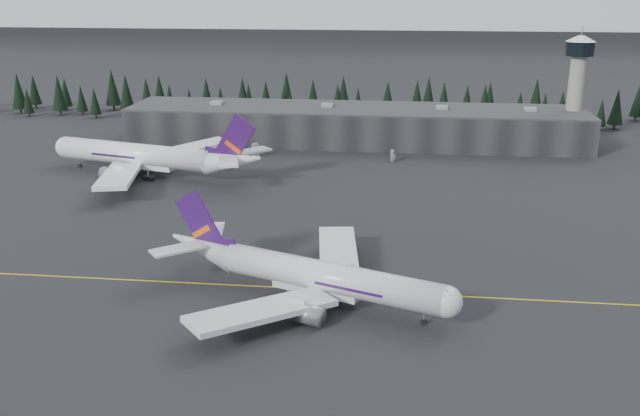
# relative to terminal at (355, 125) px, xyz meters

# --- Properties ---
(ground) EXTENTS (1400.00, 1400.00, 0.00)m
(ground) POSITION_rel_terminal_xyz_m (0.00, -125.00, -6.30)
(ground) COLOR black
(ground) RESTS_ON ground
(taxiline) EXTENTS (400.00, 0.40, 0.02)m
(taxiline) POSITION_rel_terminal_xyz_m (0.00, -127.00, -6.29)
(taxiline) COLOR gold
(taxiline) RESTS_ON ground
(terminal) EXTENTS (160.00, 30.00, 12.60)m
(terminal) POSITION_rel_terminal_xyz_m (0.00, 0.00, 0.00)
(terminal) COLOR black
(terminal) RESTS_ON ground
(control_tower) EXTENTS (10.00, 10.00, 37.70)m
(control_tower) POSITION_rel_terminal_xyz_m (75.00, 3.00, 17.11)
(control_tower) COLOR gray
(control_tower) RESTS_ON ground
(treeline) EXTENTS (360.00, 20.00, 15.00)m
(treeline) POSITION_rel_terminal_xyz_m (0.00, 37.00, 1.20)
(treeline) COLOR black
(treeline) RESTS_ON ground
(mountain_ridge) EXTENTS (4400.00, 900.00, 420.00)m
(mountain_ridge) POSITION_rel_terminal_xyz_m (0.00, 875.00, -6.30)
(mountain_ridge) COLOR white
(mountain_ridge) RESTS_ON ground
(jet_main) EXTENTS (57.57, 51.48, 17.52)m
(jet_main) POSITION_rel_terminal_xyz_m (0.40, -131.06, -1.36)
(jet_main) COLOR silver
(jet_main) RESTS_ON ground
(jet_parked) EXTENTS (69.25, 63.09, 20.76)m
(jet_parked) POSITION_rel_terminal_xyz_m (-55.99, -52.30, -0.45)
(jet_parked) COLOR white
(jet_parked) RESTS_ON ground
(gse_vehicle_a) EXTENTS (3.76, 5.29, 1.34)m
(gse_vehicle_a) POSITION_rel_terminal_xyz_m (-30.80, -25.87, -5.63)
(gse_vehicle_a) COLOR silver
(gse_vehicle_a) RESTS_ON ground
(gse_vehicle_b) EXTENTS (4.41, 3.22, 1.40)m
(gse_vehicle_b) POSITION_rel_terminal_xyz_m (14.12, -26.87, -5.60)
(gse_vehicle_b) COLOR silver
(gse_vehicle_b) RESTS_ON ground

